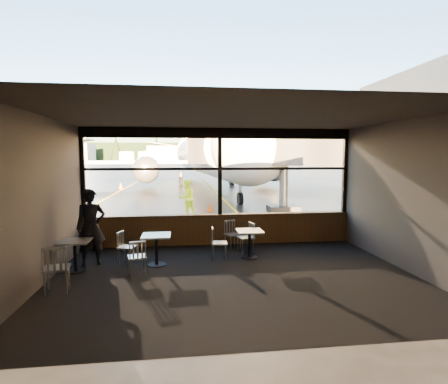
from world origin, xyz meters
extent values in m
plane|color=black|center=(0.00, 120.00, 0.00)|extent=(520.00, 520.00, 0.00)
cube|color=black|center=(0.00, -3.00, 0.01)|extent=(8.00, 6.00, 0.01)
cube|color=#38332D|center=(0.00, -3.00, 3.50)|extent=(8.00, 6.00, 0.04)
cube|color=#483F39|center=(-4.00, -3.00, 1.75)|extent=(0.04, 6.00, 3.50)
cube|color=#483F39|center=(4.00, -3.00, 1.75)|extent=(0.04, 6.00, 3.50)
cube|color=#483F39|center=(0.00, -6.00, 1.75)|extent=(8.00, 0.04, 3.50)
cube|color=#533619|center=(0.00, 0.00, 0.45)|extent=(8.00, 0.28, 0.90)
cube|color=black|center=(0.00, 0.00, 3.35)|extent=(8.00, 0.18, 0.30)
cube|color=black|center=(-3.95, 0.00, 2.20)|extent=(0.12, 0.12, 2.60)
cube|color=black|center=(0.00, 0.00, 2.20)|extent=(0.12, 0.12, 2.60)
cube|color=black|center=(3.95, 0.00, 2.20)|extent=(0.12, 0.12, 2.60)
cube|color=black|center=(0.00, 0.00, 2.30)|extent=(8.00, 0.10, 0.08)
imported|color=black|center=(-3.35, -1.70, 0.94)|extent=(0.80, 0.66, 1.88)
imported|color=#BFF219|center=(-0.92, 5.37, 0.83)|extent=(1.02, 0.97, 1.66)
cone|color=#FF5F08|center=(0.21, 6.44, 0.22)|extent=(0.31, 0.31, 0.43)
cone|color=#E86007|center=(-6.27, 20.04, 0.26)|extent=(0.38, 0.38, 0.53)
cylinder|color=silver|center=(-30.00, 182.00, 3.00)|extent=(8.00, 8.00, 6.00)
cylinder|color=silver|center=(-20.00, 182.00, 3.00)|extent=(8.00, 8.00, 6.00)
cylinder|color=silver|center=(-10.00, 182.00, 3.00)|extent=(8.00, 8.00, 6.00)
cube|color=black|center=(0.00, 210.00, 6.00)|extent=(360.00, 3.00, 12.00)
camera|label=1|loc=(-1.15, -10.41, 2.62)|focal=28.00mm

